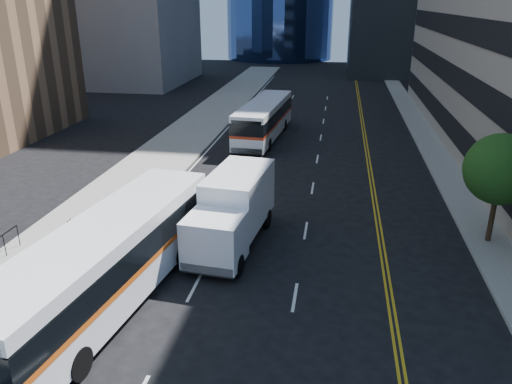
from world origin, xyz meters
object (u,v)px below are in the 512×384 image
bus_rear (264,119)px  trash_can (5,330)px  box_truck (233,210)px  bus_front (107,262)px  street_tree (501,170)px

bus_rear → trash_can: bus_rear is taller
box_truck → bus_front: bearing=-116.6°
street_tree → bus_front: bearing=-153.8°
bus_front → trash_can: 3.88m
box_truck → trash_can: box_truck is taller
box_truck → trash_can: 10.27m
street_tree → trash_can: (-17.66, -10.32, -3.08)m
bus_rear → box_truck: box_truck is taller
bus_rear → box_truck: (1.39, -19.08, 0.10)m
bus_front → bus_rear: (2.13, 24.59, -0.14)m
box_truck → trash_can: (-5.92, -8.31, -1.16)m
bus_front → box_truck: 6.54m
box_truck → trash_can: bearing=-119.5°
street_tree → trash_can: 20.68m
bus_rear → street_tree: bearing=-48.3°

